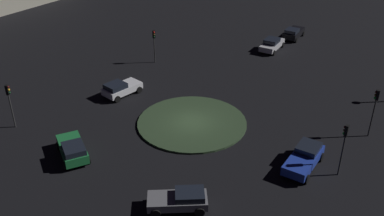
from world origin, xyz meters
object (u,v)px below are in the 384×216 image
at_px(traffic_light_northwest, 154,40).
at_px(traffic_light_east, 344,140).
at_px(car_blue, 304,158).
at_px(car_white, 121,88).
at_px(car_silver, 272,44).
at_px(car_green, 73,149).
at_px(car_black, 293,33).
at_px(traffic_light_northeast, 375,104).
at_px(car_grey, 180,200).
at_px(traffic_light_southwest, 9,98).

bearing_deg(traffic_light_northwest, traffic_light_east, 18.22).
relative_size(car_blue, car_white, 1.10).
distance_m(car_white, car_silver, 21.14).
distance_m(car_green, car_black, 35.68).
relative_size(car_green, traffic_light_northeast, 1.00).
xyz_separation_m(car_black, traffic_light_northwest, (-10.22, -16.82, 2.03)).
distance_m(car_silver, traffic_light_northwest, 15.05).
xyz_separation_m(car_grey, traffic_light_east, (7.66, 9.63, 2.35)).
relative_size(car_green, traffic_light_east, 1.01).
height_order(traffic_light_east, traffic_light_northeast, traffic_light_northeast).
relative_size(car_white, traffic_light_northwest, 1.05).
bearing_deg(car_grey, traffic_light_northeast, -153.25).
relative_size(car_blue, traffic_light_east, 1.05).
height_order(car_blue, car_grey, car_blue).
xyz_separation_m(traffic_light_northeast, traffic_light_southwest, (-26.29, -16.09, -0.17)).
height_order(car_silver, traffic_light_northwest, traffic_light_northwest).
height_order(car_blue, traffic_light_east, traffic_light_east).
bearing_deg(car_black, car_green, 170.55).
xyz_separation_m(car_green, car_silver, (3.07, 30.05, -0.04)).
height_order(car_black, traffic_light_northwest, traffic_light_northwest).
distance_m(car_silver, car_grey, 30.95).
xyz_separation_m(car_silver, traffic_light_east, (15.02, -20.43, 2.32)).
bearing_deg(car_grey, car_black, -116.24).
bearing_deg(traffic_light_northeast, car_silver, -67.80).
bearing_deg(car_green, traffic_light_northeast, -107.71).
height_order(car_green, car_silver, car_green).
distance_m(car_blue, traffic_light_east, 3.43).
distance_m(car_grey, traffic_light_northwest, 25.34).
xyz_separation_m(car_white, traffic_light_east, (22.27, -0.57, 2.31)).
distance_m(car_green, car_grey, 10.43).
relative_size(car_green, car_grey, 1.04).
distance_m(car_black, traffic_light_east, 29.71).
xyz_separation_m(car_black, traffic_light_southwest, (-11.43, -35.17, 2.17)).
bearing_deg(car_silver, traffic_light_southwest, 155.95).
xyz_separation_m(traffic_light_east, traffic_light_northwest, (-24.65, 9.05, -0.28)).
relative_size(car_black, car_silver, 0.93).
relative_size(car_grey, traffic_light_northeast, 0.96).
bearing_deg(car_green, traffic_light_east, -121.26).
distance_m(car_green, car_blue, 18.04).
distance_m(car_black, car_grey, 36.14).
bearing_deg(traffic_light_east, car_black, -60.78).
distance_m(car_black, traffic_light_northeast, 24.30).
bearing_deg(car_black, traffic_light_northwest, 145.14).
height_order(traffic_light_northeast, traffic_light_northwest, traffic_light_northeast).
height_order(car_white, traffic_light_east, traffic_light_east).
height_order(traffic_light_southwest, traffic_light_northwest, traffic_light_southwest).
bearing_deg(traffic_light_east, car_white, -1.39).
height_order(car_black, car_silver, car_black).
xyz_separation_m(car_silver, traffic_light_northwest, (-9.63, -11.38, 2.04)).
distance_m(car_blue, traffic_light_northwest, 24.18).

